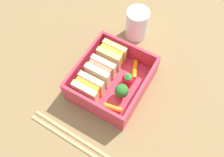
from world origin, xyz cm
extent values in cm
cube|color=olive|center=(0.00, 0.00, -1.00)|extent=(120.00, 120.00, 2.00)
cube|color=#D9334A|center=(0.00, 0.00, 0.60)|extent=(15.97, 14.29, 1.20)
cube|color=#D9334A|center=(0.00, 6.85, 3.49)|extent=(15.97, 0.60, 4.58)
cube|color=#D9334A|center=(0.00, -6.85, 3.49)|extent=(15.97, 0.60, 4.58)
cube|color=#D9334A|center=(-7.69, 0.00, 3.49)|extent=(0.60, 13.09, 4.58)
cube|color=#D9334A|center=(7.69, 0.00, 3.49)|extent=(0.60, 13.09, 4.58)
cube|color=#D3B88D|center=(-5.96, 2.81, 3.43)|extent=(1.24, 5.62, 4.47)
cube|color=orange|center=(-4.72, 2.81, 3.43)|extent=(1.24, 5.17, 4.11)
cube|color=#D3B88D|center=(-3.49, 2.81, 3.43)|extent=(1.24, 5.62, 4.47)
cube|color=beige|center=(-1.24, 2.81, 3.43)|extent=(1.24, 5.62, 4.47)
cube|color=#D87259|center=(0.00, 2.81, 3.43)|extent=(1.24, 5.17, 4.11)
cube|color=beige|center=(1.24, 2.81, 3.43)|extent=(1.24, 5.62, 4.47)
cube|color=tan|center=(3.49, 2.81, 3.43)|extent=(1.24, 5.62, 4.47)
cube|color=yellow|center=(4.72, 2.81, 3.43)|extent=(1.24, 5.17, 4.11)
cube|color=tan|center=(5.96, 2.81, 3.43)|extent=(1.24, 5.62, 4.47)
cylinder|color=orange|center=(-5.29, -3.24, 1.72)|extent=(1.75, 3.96, 1.04)
cylinder|color=#89C370|center=(-1.90, -3.33, 1.85)|extent=(1.15, 1.15, 1.30)
sphere|color=#2B7228|center=(-1.90, -3.33, 3.51)|extent=(2.89, 2.89, 2.89)
sphere|color=red|center=(1.45, -3.01, 2.53)|extent=(2.66, 2.66, 2.66)
cone|color=#2C8B34|center=(1.45, -3.01, 4.16)|extent=(1.60, 1.60, 0.60)
cylinder|color=orange|center=(4.95, -2.93, 1.77)|extent=(4.55, 2.72, 1.14)
cylinder|color=tan|center=(-14.99, -0.09, 0.35)|extent=(1.22, 20.59, 0.70)
cylinder|color=tan|center=(-13.73, -0.12, 0.35)|extent=(1.22, 20.59, 0.70)
cylinder|color=white|center=(15.34, 2.10, 3.68)|extent=(5.29, 5.29, 7.37)
camera|label=1|loc=(-22.37, -12.96, 48.33)|focal=40.00mm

